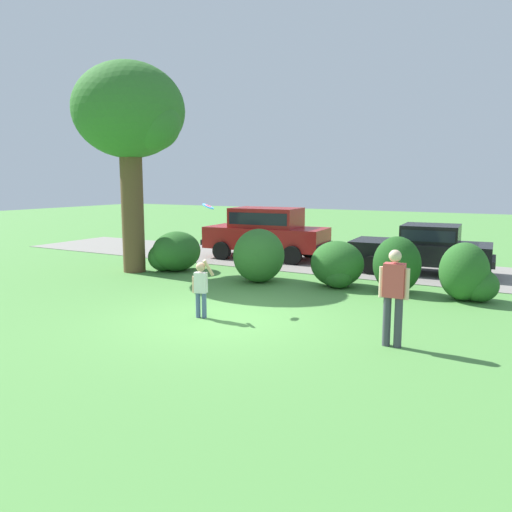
% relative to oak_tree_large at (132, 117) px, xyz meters
% --- Properties ---
extents(ground_plane, '(80.00, 80.00, 0.00)m').
position_rel_oak_tree_large_xyz_m(ground_plane, '(5.55, -3.40, -4.87)').
color(ground_plane, '#518E42').
extents(driveway_strip, '(28.00, 4.40, 0.02)m').
position_rel_oak_tree_large_xyz_m(driveway_strip, '(5.55, 4.43, -4.86)').
color(driveway_strip, gray).
rests_on(driveway_strip, ground).
extents(oak_tree_large, '(3.52, 3.47, 6.56)m').
position_rel_oak_tree_large_xyz_m(oak_tree_large, '(0.00, 0.00, 0.00)').
color(oak_tree_large, brown).
rests_on(oak_tree_large, ground).
extents(shrub_near_tree, '(1.59, 1.68, 1.29)m').
position_rel_oak_tree_large_xyz_m(shrub_near_tree, '(0.99, 0.65, -4.27)').
color(shrub_near_tree, '#286023').
rests_on(shrub_near_tree, ground).
extents(shrub_centre_left, '(1.46, 1.58, 1.55)m').
position_rel_oak_tree_large_xyz_m(shrub_centre_left, '(4.29, 0.43, -4.10)').
color(shrub_centre_left, '#33702B').
rests_on(shrub_centre_left, ground).
extents(shrub_centre, '(1.48, 1.41, 1.27)m').
position_rel_oak_tree_large_xyz_m(shrub_centre, '(6.51, 0.93, -4.28)').
color(shrub_centre, '#286023').
rests_on(shrub_centre, ground).
extents(shrub_centre_right, '(1.24, 1.11, 1.49)m').
position_rel_oak_tree_large_xyz_m(shrub_centre_right, '(8.13, 0.98, -4.13)').
color(shrub_centre_right, '#1E511C').
rests_on(shrub_centre_right, ground).
extents(shrub_far_end, '(1.40, 1.15, 1.44)m').
position_rel_oak_tree_large_xyz_m(shrub_far_end, '(9.88, 0.92, -4.23)').
color(shrub_far_end, '#286023').
rests_on(shrub_far_end, ground).
extents(parked_sedan, '(4.51, 2.32, 1.56)m').
position_rel_oak_tree_large_xyz_m(parked_sedan, '(8.15, 4.17, -4.02)').
color(parked_sedan, black).
rests_on(parked_sedan, ground).
extents(parked_suv, '(4.83, 2.39, 1.92)m').
position_rel_oak_tree_large_xyz_m(parked_suv, '(2.41, 4.38, -3.79)').
color(parked_suv, maroon).
rests_on(parked_suv, ground).
extents(child_thrower, '(0.42, 0.33, 1.29)m').
position_rel_oak_tree_large_xyz_m(child_thrower, '(5.11, -3.57, -4.15)').
color(child_thrower, '#4C608C').
rests_on(child_thrower, ground).
extents(frisbee, '(0.28, 0.28, 0.17)m').
position_rel_oak_tree_large_xyz_m(frisbee, '(4.59, -2.53, -2.54)').
color(frisbee, '#337FDB').
extents(adult_onlooker, '(0.53, 0.23, 1.74)m').
position_rel_oak_tree_large_xyz_m(adult_onlooker, '(9.17, -3.45, -3.89)').
color(adult_onlooker, '#3F3F4C').
rests_on(adult_onlooker, ground).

